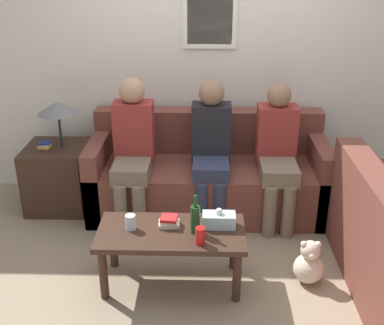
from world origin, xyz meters
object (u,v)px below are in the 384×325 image
(person_middle, at_px, (211,146))
(person_right, at_px, (277,149))
(couch_main, at_px, (208,176))
(drinking_glass, at_px, (131,222))
(wine_bottle, at_px, (195,218))
(teddy_bear, at_px, (309,264))
(person_left, at_px, (133,146))
(coffee_table, at_px, (171,239))

(person_middle, distance_m, person_right, 0.57)
(couch_main, height_order, drinking_glass, couch_main)
(person_middle, bearing_deg, wine_bottle, -96.39)
(couch_main, xyz_separation_m, wine_bottle, (-0.09, -1.15, 0.23))
(person_right, bearing_deg, drinking_glass, -139.75)
(person_right, xyz_separation_m, teddy_bear, (0.14, -0.94, -0.51))
(person_left, distance_m, teddy_bear, 1.74)
(couch_main, bearing_deg, person_right, -15.80)
(person_middle, relative_size, teddy_bear, 3.60)
(couch_main, xyz_separation_m, drinking_glass, (-0.54, -1.12, 0.18))
(person_left, xyz_separation_m, person_right, (1.24, 0.02, -0.03))
(drinking_glass, distance_m, teddy_bear, 1.31)
(person_left, relative_size, person_middle, 1.02)
(coffee_table, distance_m, drinking_glass, 0.31)
(wine_bottle, xyz_separation_m, person_middle, (0.11, 1.01, 0.13))
(teddy_bear, bearing_deg, person_left, 146.25)
(couch_main, height_order, wine_bottle, couch_main)
(couch_main, xyz_separation_m, person_middle, (0.02, -0.14, 0.36))
(wine_bottle, xyz_separation_m, person_right, (0.68, 0.99, 0.11))
(person_left, bearing_deg, couch_main, 16.01)
(coffee_table, xyz_separation_m, teddy_bear, (0.98, 0.03, -0.22))
(couch_main, bearing_deg, person_left, -163.99)
(person_middle, distance_m, teddy_bear, 1.30)
(coffee_table, relative_size, wine_bottle, 3.60)
(person_middle, xyz_separation_m, person_right, (0.57, -0.02, -0.02))
(couch_main, bearing_deg, drinking_glass, -115.69)
(couch_main, height_order, person_right, person_right)
(coffee_table, bearing_deg, person_right, 48.82)
(person_left, distance_m, person_middle, 0.67)
(couch_main, relative_size, wine_bottle, 7.36)
(couch_main, bearing_deg, coffee_table, -102.84)
(person_middle, height_order, person_right, person_middle)
(drinking_glass, bearing_deg, person_right, 40.25)
(person_middle, bearing_deg, person_left, -176.46)
(coffee_table, xyz_separation_m, person_left, (-0.39, 0.95, 0.32))
(couch_main, height_order, person_left, person_left)
(person_left, height_order, teddy_bear, person_left)
(coffee_table, bearing_deg, couch_main, 77.16)
(wine_bottle, bearing_deg, couch_main, 85.46)
(person_left, bearing_deg, teddy_bear, -33.75)
(drinking_glass, distance_m, person_middle, 1.14)
(teddy_bear, bearing_deg, person_right, 98.22)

